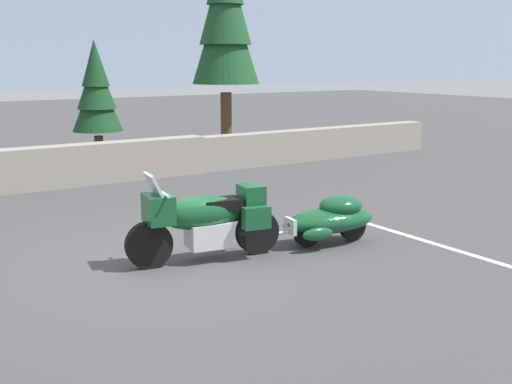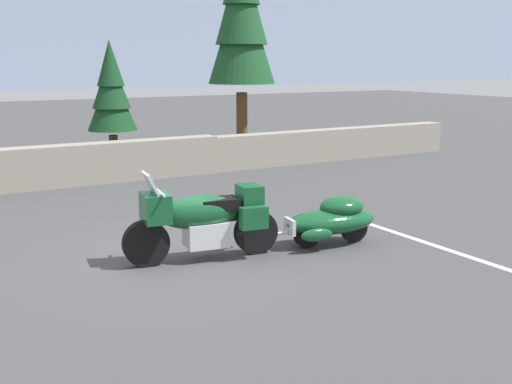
# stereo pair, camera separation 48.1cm
# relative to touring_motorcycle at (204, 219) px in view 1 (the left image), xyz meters

# --- Properties ---
(ground_plane) EXTENTS (80.00, 80.00, 0.00)m
(ground_plane) POSITION_rel_touring_motorcycle_xyz_m (-0.52, 0.23, -0.62)
(ground_plane) COLOR #424244
(stone_guard_wall) EXTENTS (24.00, 0.59, 0.95)m
(stone_guard_wall) POSITION_rel_touring_motorcycle_xyz_m (-0.48, 6.63, -0.16)
(stone_guard_wall) COLOR gray
(stone_guard_wall) RESTS_ON ground
(touring_motorcycle) EXTENTS (2.30, 0.96, 1.33)m
(touring_motorcycle) POSITION_rel_touring_motorcycle_xyz_m (0.00, 0.00, 0.00)
(touring_motorcycle) COLOR black
(touring_motorcycle) RESTS_ON ground
(car_shaped_trailer) EXTENTS (2.23, 0.94, 0.76)m
(car_shaped_trailer) POSITION_rel_touring_motorcycle_xyz_m (2.08, -0.33, -0.21)
(car_shaped_trailer) COLOR black
(car_shaped_trailer) RESTS_ON ground
(pine_tree_tall) EXTENTS (1.94, 1.94, 6.68)m
(pine_tree_tall) POSITION_rel_touring_motorcycle_xyz_m (5.31, 8.32, 3.56)
(pine_tree_tall) COLOR brown
(pine_tree_tall) RESTS_ON ground
(pine_tree_secondary) EXTENTS (1.25, 1.25, 3.36)m
(pine_tree_secondary) POSITION_rel_touring_motorcycle_xyz_m (1.25, 7.81, 1.48)
(pine_tree_secondary) COLOR brown
(pine_tree_secondary) RESTS_ON ground
(parking_stripe_marker) EXTENTS (0.12, 3.60, 0.01)m
(parking_stripe_marker) POSITION_rel_touring_motorcycle_xyz_m (3.43, -1.27, -0.62)
(parking_stripe_marker) COLOR silver
(parking_stripe_marker) RESTS_ON ground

